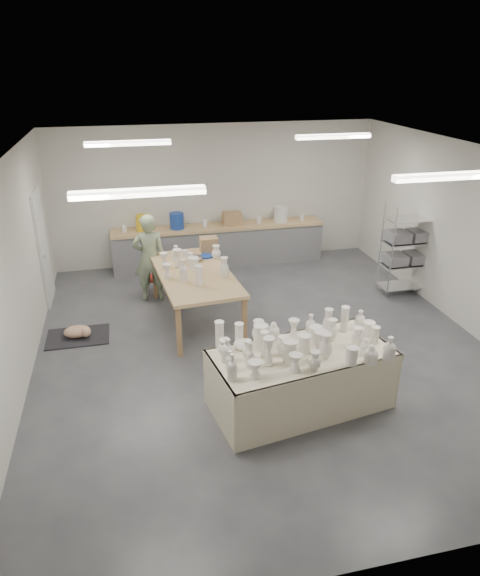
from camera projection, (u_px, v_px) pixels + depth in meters
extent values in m
plane|color=#424449|center=(263.00, 346.00, 8.21)|extent=(8.00, 8.00, 0.00)
cube|color=white|center=(267.00, 156.00, 6.99)|extent=(7.00, 8.00, 0.02)
cube|color=silver|center=(215.00, 195.00, 11.15)|extent=(7.00, 0.02, 3.00)
cube|color=silver|center=(400.00, 435.00, 4.04)|extent=(7.00, 0.02, 3.00)
cube|color=silver|center=(13.00, 279.00, 6.88)|extent=(0.02, 8.00, 3.00)
cube|color=silver|center=(472.00, 241.00, 8.31)|extent=(0.02, 8.00, 3.00)
cube|color=white|center=(43.00, 248.00, 9.38)|extent=(0.05, 0.90, 2.10)
cube|color=white|center=(138.00, 193.00, 5.30)|extent=(1.40, 0.12, 0.08)
cube|color=white|center=(448.00, 176.00, 6.04)|extent=(1.40, 0.12, 0.08)
cube|color=white|center=(128.00, 143.00, 8.42)|extent=(1.40, 0.12, 0.08)
cube|color=white|center=(333.00, 136.00, 9.16)|extent=(1.40, 0.12, 0.08)
cube|color=tan|center=(219.00, 227.00, 11.13)|extent=(4.60, 0.60, 0.06)
cube|color=slate|center=(219.00, 247.00, 11.31)|extent=(4.60, 0.55, 0.84)
cylinder|color=yellow|center=(143.00, 223.00, 10.72)|extent=(0.30, 0.30, 0.34)
cylinder|color=#1C3D9B|center=(177.00, 221.00, 10.86)|extent=(0.30, 0.30, 0.34)
cylinder|color=white|center=(281.00, 214.00, 11.33)|extent=(0.30, 0.30, 0.34)
cube|color=olive|center=(232.00, 219.00, 11.12)|extent=(0.40, 0.30, 0.28)
cylinder|color=white|center=(124.00, 229.00, 10.67)|extent=(0.10, 0.10, 0.14)
cylinder|color=white|center=(205.00, 223.00, 11.02)|extent=(0.10, 0.10, 0.14)
cylinder|color=white|center=(259.00, 220.00, 11.27)|extent=(0.10, 0.10, 0.14)
cylinder|color=white|center=(302.00, 217.00, 11.47)|extent=(0.10, 0.10, 0.14)
cylinder|color=silver|center=(392.00, 255.00, 9.46)|extent=(0.02, 0.02, 1.80)
cylinder|color=silver|center=(433.00, 251.00, 9.63)|extent=(0.02, 0.02, 1.80)
cylinder|color=silver|center=(381.00, 247.00, 9.85)|extent=(0.02, 0.02, 1.80)
cylinder|color=silver|center=(420.00, 244.00, 10.02)|extent=(0.02, 0.02, 1.80)
cube|color=silver|center=(401.00, 285.00, 10.05)|extent=(0.88, 0.48, 0.02)
cube|color=silver|center=(404.00, 264.00, 9.86)|extent=(0.88, 0.48, 0.02)
cube|color=silver|center=(407.00, 242.00, 9.68)|extent=(0.88, 0.48, 0.02)
cube|color=silver|center=(411.00, 219.00, 9.50)|extent=(0.88, 0.48, 0.02)
cube|color=slate|center=(395.00, 259.00, 9.77)|extent=(0.38, 0.42, 0.18)
cube|color=slate|center=(416.00, 257.00, 9.86)|extent=(0.38, 0.42, 0.18)
cube|color=slate|center=(398.00, 236.00, 9.59)|extent=(0.38, 0.42, 0.18)
cube|color=slate|center=(419.00, 235.00, 9.68)|extent=(0.38, 0.42, 0.18)
cube|color=olive|center=(301.00, 382.00, 6.68)|extent=(2.17, 1.25, 0.71)
cube|color=beige|center=(302.00, 353.00, 6.50)|extent=(2.45, 1.45, 0.03)
cube|color=beige|center=(315.00, 403.00, 6.19)|extent=(2.27, 0.41, 0.81)
cube|color=beige|center=(288.00, 358.00, 7.13)|extent=(2.27, 0.41, 0.81)
cube|color=tan|center=(194.00, 274.00, 8.72)|extent=(1.39, 2.47, 0.06)
cube|color=olive|center=(172.00, 331.00, 7.80)|extent=(0.08, 0.08, 0.83)
cube|color=olive|center=(239.00, 324.00, 8.02)|extent=(0.08, 0.08, 0.83)
cube|color=olive|center=(160.00, 276.00, 9.79)|extent=(0.08, 0.08, 0.83)
cube|color=olive|center=(214.00, 271.00, 10.01)|extent=(0.08, 0.08, 0.83)
ellipsoid|color=silver|center=(195.00, 258.00, 9.20)|extent=(0.26, 0.26, 0.12)
cylinder|color=#1C3D9B|center=(207.00, 256.00, 9.38)|extent=(0.26, 0.26, 0.03)
cylinder|color=white|center=(185.00, 254.00, 9.37)|extent=(0.11, 0.11, 0.12)
cube|color=olive|center=(209.00, 245.00, 9.58)|extent=(0.32, 0.26, 0.28)
cube|color=black|center=(78.00, 337.00, 8.47)|extent=(1.00, 0.70, 0.02)
ellipsoid|color=white|center=(77.00, 331.00, 8.43)|extent=(0.51, 0.43, 0.18)
sphere|color=white|center=(86.00, 332.00, 8.37)|extent=(0.16, 0.16, 0.16)
imported|color=gray|center=(150.00, 258.00, 9.49)|extent=(0.63, 0.44, 1.67)
cylinder|color=#B12319|center=(151.00, 278.00, 9.94)|extent=(0.41, 0.41, 0.04)
cylinder|color=silver|center=(159.00, 285.00, 10.06)|extent=(0.02, 0.02, 0.31)
cylinder|color=silver|center=(146.00, 284.00, 10.09)|extent=(0.02, 0.02, 0.31)
cylinder|color=silver|center=(149.00, 289.00, 9.87)|extent=(0.02, 0.02, 0.31)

